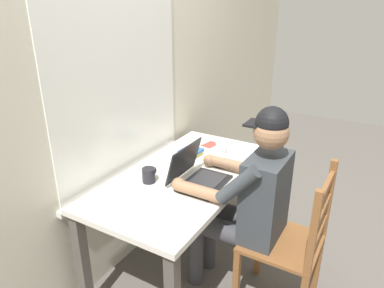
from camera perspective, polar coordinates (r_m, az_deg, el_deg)
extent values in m
plane|color=#56514C|center=(2.70, -0.87, -18.49)|extent=(8.00, 8.00, 0.00)
cube|color=beige|center=(2.35, -10.51, 10.56)|extent=(6.00, 0.04, 2.60)
cube|color=white|center=(2.29, -11.22, 8.53)|extent=(1.15, 0.01, 1.11)
cube|color=beige|center=(2.48, -10.13, -4.44)|extent=(1.21, 0.06, 0.04)
cube|color=beige|center=(2.30, -0.97, -5.16)|extent=(1.39, 0.73, 0.03)
cube|color=#4C4742|center=(2.88, 11.26, -7.70)|extent=(0.06, 0.06, 0.69)
cube|color=#4C4742|center=(2.26, -17.14, -17.84)|extent=(0.06, 0.06, 0.69)
cube|color=#4C4742|center=(3.10, 0.32, -4.91)|extent=(0.06, 0.06, 0.69)
cube|color=#33383D|center=(2.07, 11.68, -8.42)|extent=(0.34, 0.20, 0.50)
sphere|color=#936B4C|center=(1.90, 12.60, 1.85)|extent=(0.19, 0.19, 0.19)
sphere|color=black|center=(1.89, 12.73, 3.33)|extent=(0.17, 0.17, 0.17)
cube|color=black|center=(1.92, 10.27, 3.25)|extent=(0.13, 0.10, 0.01)
cylinder|color=#38383D|center=(2.20, 5.30, -13.84)|extent=(0.13, 0.40, 0.13)
cylinder|color=#38383D|center=(2.33, 7.23, -11.52)|extent=(0.13, 0.40, 0.13)
cylinder|color=#38383D|center=(2.41, 0.60, -16.98)|extent=(0.10, 0.10, 0.47)
cylinder|color=#38383D|center=(2.54, 2.69, -14.73)|extent=(0.10, 0.10, 0.47)
cylinder|color=#33383D|center=(1.86, 7.35, -6.61)|extent=(0.10, 0.24, 0.25)
cylinder|color=#936B4C|center=(2.00, 1.10, -7.57)|extent=(0.07, 0.28, 0.07)
sphere|color=#936B4C|center=(2.07, -2.17, -6.47)|extent=(0.08, 0.08, 0.08)
cylinder|color=#33383D|center=(2.20, 11.50, -2.14)|extent=(0.10, 0.24, 0.25)
cylinder|color=#936B4C|center=(2.32, 5.95, -3.24)|extent=(0.07, 0.28, 0.07)
sphere|color=#936B4C|center=(2.36, 2.76, -2.61)|extent=(0.08, 0.08, 0.08)
cube|color=brown|center=(2.19, 14.19, -14.99)|extent=(0.42, 0.42, 0.02)
cube|color=brown|center=(2.52, 10.71, -15.78)|extent=(0.04, 0.04, 0.45)
cube|color=brown|center=(2.25, 7.10, -21.16)|extent=(0.04, 0.04, 0.45)
cube|color=brown|center=(2.46, 19.45, -17.97)|extent=(0.04, 0.04, 0.45)
cube|color=brown|center=(2.19, 21.08, -8.14)|extent=(0.04, 0.04, 0.48)
cube|color=brown|center=(1.87, 18.89, -13.49)|extent=(0.04, 0.04, 0.48)
cube|color=brown|center=(2.09, 19.64, -13.38)|extent=(0.36, 0.02, 0.04)
cube|color=brown|center=(2.01, 20.16, -10.13)|extent=(0.36, 0.02, 0.04)
cube|color=brown|center=(1.94, 20.70, -6.63)|extent=(0.36, 0.02, 0.04)
cube|color=black|center=(2.17, 2.00, -6.29)|extent=(0.33, 0.23, 0.02)
cube|color=#2B2B2D|center=(2.16, 2.00, -6.07)|extent=(0.29, 0.17, 0.00)
cube|color=black|center=(2.18, -1.30, -2.74)|extent=(0.33, 0.07, 0.21)
cube|color=#4C515B|center=(2.18, -1.30, -2.74)|extent=(0.29, 0.05, 0.18)
ellipsoid|color=black|center=(2.39, 4.43, -3.23)|extent=(0.06, 0.10, 0.03)
cylinder|color=white|center=(2.56, 4.67, -0.69)|extent=(0.08, 0.08, 0.09)
torus|color=white|center=(2.60, 5.15, -0.23)|extent=(0.05, 0.01, 0.05)
cylinder|color=black|center=(2.19, -6.97, -5.00)|extent=(0.08, 0.08, 0.09)
torus|color=black|center=(2.23, -6.16, -4.36)|extent=(0.05, 0.01, 0.05)
cube|color=gold|center=(2.53, -0.36, -1.64)|extent=(0.18, 0.15, 0.03)
cube|color=#2D5B9E|center=(2.52, -0.19, -1.14)|extent=(0.16, 0.15, 0.02)
cube|color=silver|center=(2.55, 1.93, -1.75)|extent=(0.27, 0.25, 0.00)
cube|color=#C63D33|center=(2.74, 2.93, -0.10)|extent=(0.15, 0.11, 0.00)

